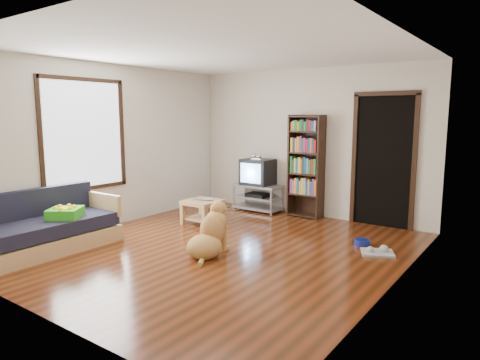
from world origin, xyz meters
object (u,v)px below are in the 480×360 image
Objects in this scene: dog_bowl at (362,242)px; sofa at (48,231)px; dog at (210,235)px; green_cushion at (65,213)px; crt_tv at (259,172)px; coffee_table at (202,207)px; bookshelf at (306,161)px; laptop at (201,200)px; tv_stand at (258,196)px; grey_rag at (378,253)px.

dog_bowl is 4.28m from sofa.
green_cushion is at bearing -152.49° from dog.
coffee_table is (-0.19, -1.40, -0.46)m from crt_tv.
dog_bowl is 0.12× the size of bookshelf.
coffee_table is (0.66, 2.07, -0.21)m from green_cushion.
crt_tv is at bearing 75.07° from sofa.
laptop is 0.61× the size of crt_tv.
laptop is at bearing 134.82° from dog.
dog_bowl is 0.38× the size of crt_tv.
laptop is 2.64m from dog_bowl.
crt_tv reaches higher than green_cushion.
laptop is 1.43m from tv_stand.
tv_stand is 0.47m from crt_tv.
green_cushion is 1.13× the size of laptop.
laptop is 1.60× the size of dog_bowl.
laptop is at bearing 36.14° from green_cushion.
crt_tv reaches higher than dog_bowl.
green_cushion is 0.69× the size of crt_tv.
grey_rag is at bearing -39.81° from dog_bowl.
dog is (0.92, -2.55, -0.49)m from crt_tv.
sofa is 3.27× the size of coffee_table.
dog_bowl is at bearing 1.28° from green_cushion.
bookshelf reaches higher than dog_bowl.
tv_stand reaches higher than laptop.
grey_rag is at bearing -3.96° from green_cushion.
coffee_table reaches higher than dog_bowl.
tv_stand is (-2.39, 0.99, 0.23)m from dog_bowl.
green_cushion reaches higher than tv_stand.
crt_tv is at bearing 109.84° from dog.
tv_stand is 1.39m from coffee_table.
bookshelf is at bearing 4.32° from crt_tv.
bookshelf is (-1.74, 1.33, 0.99)m from grey_rag.
dog_bowl is at bearing -22.91° from crt_tv.
sofa is at bearing -149.67° from dog.
green_cushion is 3.58m from crt_tv.
grey_rag is at bearing -24.72° from tv_stand.
green_cushion is at bearing -116.96° from bookshelf.
green_cushion is 3.55m from tv_stand.
bookshelf is at bearing 5.63° from tv_stand.
dog_bowl is at bearing -36.96° from bookshelf.
sofa is (-1.92, -3.72, -0.74)m from bookshelf.
sofa reaches higher than laptop.
dog reaches higher than coffee_table.
tv_stand is 1.07× the size of dog.
crt_tv is at bearing 62.51° from laptop.
grey_rag is at bearing 36.09° from dog.
grey_rag is 0.73× the size of coffee_table.
tv_stand reaches higher than grey_rag.
crt_tv is at bearing 40.27° from green_cushion.
dog reaches higher than dog_bowl.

